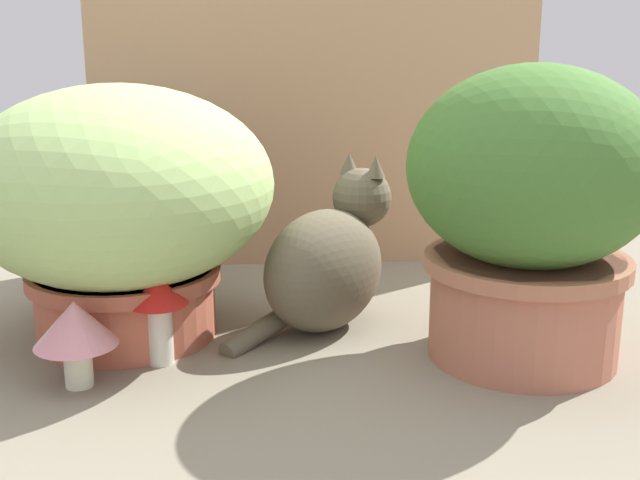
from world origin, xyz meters
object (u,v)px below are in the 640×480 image
object	(u,v)px
mushroom_ornament_red	(158,303)
mushroom_ornament_pink	(75,327)
leafy_planter	(531,204)
cat	(330,262)
grass_planter	(120,201)

from	to	relation	value
mushroom_ornament_red	mushroom_ornament_pink	bearing A→B (deg)	-144.49
leafy_planter	cat	xyz separation A→B (m)	(-0.31, 0.16, -0.14)
grass_planter	mushroom_ornament_pink	distance (m)	0.26
leafy_planter	cat	world-z (taller)	leafy_planter
grass_planter	leafy_planter	size ratio (longest dim) A/B	1.10
cat	mushroom_ornament_red	world-z (taller)	cat
cat	mushroom_ornament_pink	xyz separation A→B (m)	(-0.40, -0.23, -0.03)
leafy_planter	mushroom_ornament_pink	world-z (taller)	leafy_planter
cat	leafy_planter	bearing A→B (deg)	-28.01
grass_planter	cat	xyz separation A→B (m)	(0.36, 0.02, -0.12)
grass_planter	mushroom_ornament_red	size ratio (longest dim) A/B	3.58
grass_planter	mushroom_ornament_pink	world-z (taller)	grass_planter
mushroom_ornament_red	cat	bearing A→B (deg)	27.56
mushroom_ornament_pink	grass_planter	bearing A→B (deg)	79.43
grass_planter	mushroom_ornament_red	distance (m)	0.21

